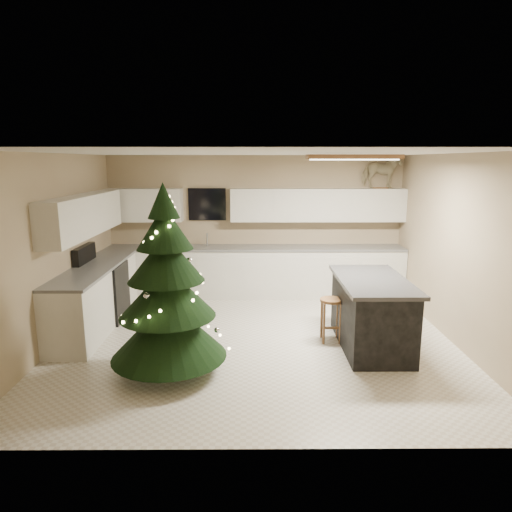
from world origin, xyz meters
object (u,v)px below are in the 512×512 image
(bar_stool, at_px, (331,309))
(toddler, at_px, (193,327))
(island, at_px, (371,312))
(rocking_horse, at_px, (381,172))
(christmas_tree, at_px, (167,298))

(bar_stool, height_order, toddler, toddler)
(island, height_order, toddler, island)
(bar_stool, height_order, rocking_horse, rocking_horse)
(island, distance_m, toddler, 2.41)
(island, xyz_separation_m, toddler, (-2.37, -0.42, -0.04))
(rocking_horse, bearing_deg, bar_stool, 157.26)
(christmas_tree, height_order, toddler, christmas_tree)
(bar_stool, distance_m, christmas_tree, 2.35)
(bar_stool, xyz_separation_m, toddler, (-1.86, -0.60, -0.02))
(island, height_order, rocking_horse, rocking_horse)
(island, relative_size, christmas_tree, 0.75)
(island, xyz_separation_m, rocking_horse, (0.74, 2.53, 1.83))
(christmas_tree, bearing_deg, toddler, 56.21)
(christmas_tree, bearing_deg, bar_stool, 24.53)
(bar_stool, relative_size, toddler, 0.70)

